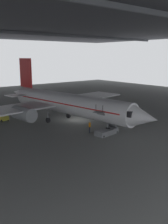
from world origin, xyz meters
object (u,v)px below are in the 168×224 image
Objects in this scene: boarding_stairs at (106,129)px; crew_worker_by_stairs at (90,126)px; airplane_main at (65,103)px; baggage_tug at (2,118)px.

boarding_stairs reaches higher than crew_worker_by_stairs.
airplane_main reaches higher than crew_worker_by_stairs.
airplane_main is 13.84× the size of baggage_tug.
boarding_stairs is (0.62, -9.05, -2.53)m from airplane_main.
crew_worker_by_stairs is (-1.29, 2.08, 0.27)m from boarding_stairs.
airplane_main is 11.16m from baggage_tug.
boarding_stairs is at bearing -58.28° from crew_worker_by_stairs.
boarding_stairs is 2.46m from crew_worker_by_stairs.
crew_worker_by_stairs is at bearing -95.49° from airplane_main.
baggage_tug is (-7.76, 7.55, -2.72)m from airplane_main.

